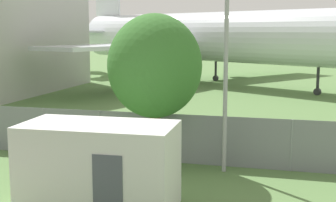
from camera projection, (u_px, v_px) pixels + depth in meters
name	position (u px, v px, depth m)	size (l,w,h in m)	color
perimeter_fence	(100.00, 134.00, 19.24)	(56.07, 0.07, 1.96)	gray
airplane	(208.00, 37.00, 45.17)	(40.84, 32.79, 13.96)	silver
portable_cabin	(99.00, 166.00, 13.68)	(4.54, 2.41, 2.54)	silver
tree_near_hangar	(155.00, 67.00, 17.56)	(3.57, 3.57, 5.85)	brown
light_mast	(227.00, 23.00, 16.65)	(0.44, 0.44, 9.14)	#99999E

